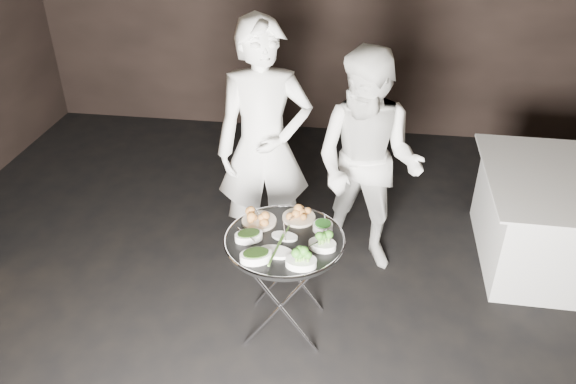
# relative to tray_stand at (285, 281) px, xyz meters

# --- Properties ---
(floor) EXTENTS (6.00, 7.00, 0.05)m
(floor) POSITION_rel_tray_stand_xyz_m (-0.06, -0.42, -0.42)
(floor) COLOR black
(floor) RESTS_ON ground
(tray_stand) EXTENTS (0.48, 0.40, 0.70)m
(tray_stand) POSITION_rel_tray_stand_xyz_m (0.00, 0.00, 0.00)
(tray_stand) COLOR silver
(tray_stand) RESTS_ON floor
(serving_tray) EXTENTS (0.72, 0.72, 0.04)m
(serving_tray) POSITION_rel_tray_stand_xyz_m (-0.00, 0.00, 0.31)
(serving_tray) COLOR black
(serving_tray) RESTS_ON tray_stand
(potato_plate_a) EXTENTS (0.23, 0.23, 0.08)m
(potato_plate_a) POSITION_rel_tray_stand_xyz_m (-0.18, 0.15, 0.36)
(potato_plate_a) COLOR beige
(potato_plate_a) RESTS_ON serving_tray
(potato_plate_b) EXTENTS (0.21, 0.21, 0.08)m
(potato_plate_b) POSITION_rel_tray_stand_xyz_m (0.06, 0.22, 0.36)
(potato_plate_b) COLOR beige
(potato_plate_b) RESTS_ON serving_tray
(greens_bowl) EXTENTS (0.12, 0.12, 0.07)m
(greens_bowl) POSITION_rel_tray_stand_xyz_m (0.22, 0.12, 0.36)
(greens_bowl) COLOR silver
(greens_bowl) RESTS_ON serving_tray
(asparagus_plate_a) EXTENTS (0.17, 0.11, 0.03)m
(asparagus_plate_a) POSITION_rel_tray_stand_xyz_m (-0.00, 0.01, 0.34)
(asparagus_plate_a) COLOR silver
(asparagus_plate_a) RESTS_ON serving_tray
(asparagus_plate_b) EXTENTS (0.21, 0.13, 0.04)m
(asparagus_plate_b) POSITION_rel_tray_stand_xyz_m (-0.03, -0.15, 0.34)
(asparagus_plate_b) COLOR silver
(asparagus_plate_b) RESTS_ON serving_tray
(spinach_bowl_a) EXTENTS (0.20, 0.17, 0.07)m
(spinach_bowl_a) POSITION_rel_tray_stand_xyz_m (-0.21, -0.04, 0.36)
(spinach_bowl_a) COLOR silver
(spinach_bowl_a) RESTS_ON serving_tray
(spinach_bowl_b) EXTENTS (0.21, 0.18, 0.08)m
(spinach_bowl_b) POSITION_rel_tray_stand_xyz_m (-0.13, -0.22, 0.36)
(spinach_bowl_b) COLOR silver
(spinach_bowl_b) RESTS_ON serving_tray
(broccoli_bowl_a) EXTENTS (0.17, 0.13, 0.07)m
(broccoli_bowl_a) POSITION_rel_tray_stand_xyz_m (0.23, -0.06, 0.35)
(broccoli_bowl_a) COLOR silver
(broccoli_bowl_a) RESTS_ON serving_tray
(broccoli_bowl_b) EXTENTS (0.18, 0.14, 0.07)m
(broccoli_bowl_b) POSITION_rel_tray_stand_xyz_m (0.13, -0.23, 0.36)
(broccoli_bowl_b) COLOR silver
(broccoli_bowl_b) RESTS_ON serving_tray
(serving_utensils) EXTENTS (0.57, 0.40, 0.01)m
(serving_utensils) POSITION_rel_tray_stand_xyz_m (0.02, 0.07, 0.37)
(serving_utensils) COLOR silver
(serving_utensils) RESTS_ON serving_tray
(waiter_left) EXTENTS (0.74, 0.57, 1.82)m
(waiter_left) POSITION_rel_tray_stand_xyz_m (-0.25, 0.76, 0.52)
(waiter_left) COLOR white
(waiter_left) RESTS_ON floor
(waiter_right) EXTENTS (0.95, 0.84, 1.64)m
(waiter_right) POSITION_rel_tray_stand_xyz_m (0.46, 0.79, 0.43)
(waiter_right) COLOR white
(waiter_right) RESTS_ON floor
(dining_table) EXTENTS (1.26, 1.26, 0.72)m
(dining_table) POSITION_rel_tray_stand_xyz_m (1.94, 0.98, -0.03)
(dining_table) COLOR silver
(dining_table) RESTS_ON floor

